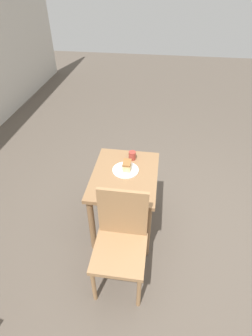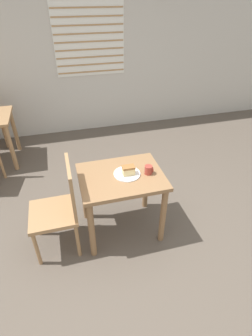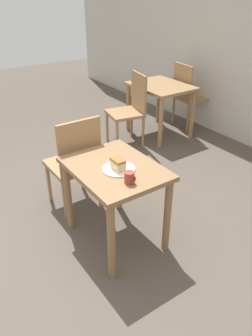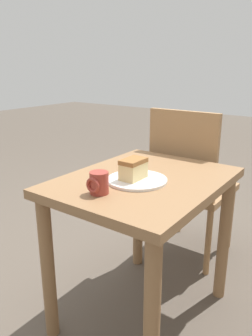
{
  "view_description": "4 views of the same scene",
  "coord_description": "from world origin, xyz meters",
  "px_view_note": "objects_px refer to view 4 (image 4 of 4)",
  "views": [
    {
      "loc": [
        -1.78,
        0.17,
        2.35
      ],
      "look_at": [
        0.19,
        0.45,
        0.76
      ],
      "focal_mm": 28.0,
      "sensor_mm": 36.0,
      "label": 1
    },
    {
      "loc": [
        -0.34,
        -1.51,
        2.22
      ],
      "look_at": [
        0.2,
        0.48,
        0.78
      ],
      "focal_mm": 28.0,
      "sensor_mm": 36.0,
      "label": 2
    },
    {
      "loc": [
        2.04,
        -0.74,
        1.98
      ],
      "look_at": [
        0.26,
        0.48,
        0.75
      ],
      "focal_mm": 35.0,
      "sensor_mm": 36.0,
      "label": 3
    },
    {
      "loc": [
        1.3,
        1.19,
        1.2
      ],
      "look_at": [
        0.21,
        0.4,
        0.78
      ],
      "focal_mm": 35.0,
      "sensor_mm": 36.0,
      "label": 4
    }
  ],
  "objects_px": {
    "plate": "(137,180)",
    "cake_slice": "(133,169)",
    "dining_table_near": "(144,206)",
    "coffee_mug": "(99,183)",
    "chair_near_window": "(190,181)"
  },
  "relations": [
    {
      "from": "plate",
      "to": "coffee_mug",
      "type": "relative_size",
      "value": 2.96
    },
    {
      "from": "plate",
      "to": "chair_near_window",
      "type": "bearing_deg",
      "value": -175.29
    },
    {
      "from": "coffee_mug",
      "to": "dining_table_near",
      "type": "bearing_deg",
      "value": 171.06
    },
    {
      "from": "dining_table_near",
      "to": "coffee_mug",
      "type": "relative_size",
      "value": 9.31
    },
    {
      "from": "plate",
      "to": "coffee_mug",
      "type": "distance_m",
      "value": 0.21
    },
    {
      "from": "plate",
      "to": "coffee_mug",
      "type": "bearing_deg",
      "value": -11.31
    },
    {
      "from": "plate",
      "to": "cake_slice",
      "type": "xyz_separation_m",
      "value": [
        0.01,
        -0.01,
        0.05
      ]
    },
    {
      "from": "chair_near_window",
      "to": "cake_slice",
      "type": "height_order",
      "value": "chair_near_window"
    },
    {
      "from": "coffee_mug",
      "to": "chair_near_window",
      "type": "bearing_deg",
      "value": -179.09
    },
    {
      "from": "dining_table_near",
      "to": "cake_slice",
      "type": "bearing_deg",
      "value": -10.85
    },
    {
      "from": "dining_table_near",
      "to": "coffee_mug",
      "type": "distance_m",
      "value": 0.32
    },
    {
      "from": "plate",
      "to": "cake_slice",
      "type": "height_order",
      "value": "cake_slice"
    },
    {
      "from": "chair_near_window",
      "to": "dining_table_near",
      "type": "bearing_deg",
      "value": 95.2
    },
    {
      "from": "plate",
      "to": "cake_slice",
      "type": "distance_m",
      "value": 0.05
    },
    {
      "from": "dining_table_near",
      "to": "cake_slice",
      "type": "xyz_separation_m",
      "value": [
        0.07,
        -0.01,
        0.19
      ]
    }
  ]
}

